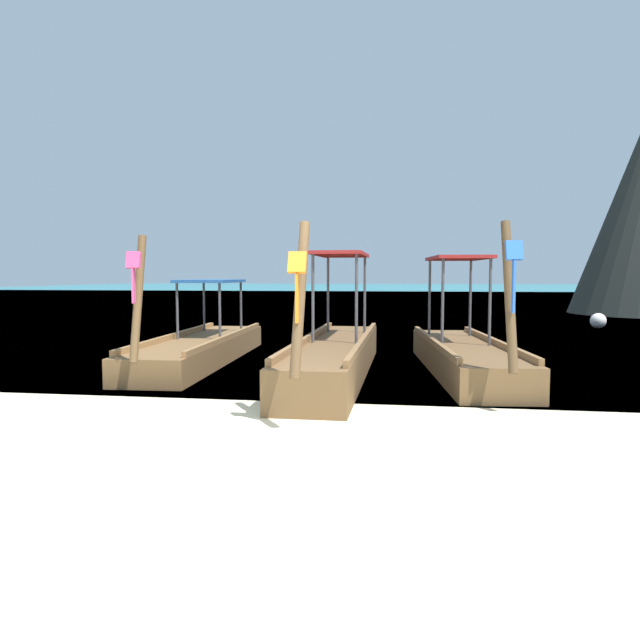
{
  "coord_description": "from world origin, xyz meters",
  "views": [
    {
      "loc": [
        1.45,
        -5.67,
        1.7
      ],
      "look_at": [
        0.0,
        4.03,
        0.96
      ],
      "focal_mm": 33.12,
      "sensor_mm": 36.0,
      "label": 1
    }
  ],
  "objects_px": {
    "longtail_boat_pink_ribbon": "(201,347)",
    "mooring_buoy_near": "(598,321)",
    "longtail_boat_orange_ribbon": "(336,355)",
    "longtail_boat_blue_ribbon": "(464,354)"
  },
  "relations": [
    {
      "from": "longtail_boat_pink_ribbon",
      "to": "mooring_buoy_near",
      "type": "relative_size",
      "value": 12.65
    },
    {
      "from": "mooring_buoy_near",
      "to": "longtail_boat_orange_ribbon",
      "type": "bearing_deg",
      "value": -125.65
    },
    {
      "from": "longtail_boat_pink_ribbon",
      "to": "mooring_buoy_near",
      "type": "height_order",
      "value": "longtail_boat_pink_ribbon"
    },
    {
      "from": "longtail_boat_pink_ribbon",
      "to": "longtail_boat_orange_ribbon",
      "type": "distance_m",
      "value": 3.09
    },
    {
      "from": "longtail_boat_pink_ribbon",
      "to": "longtail_boat_orange_ribbon",
      "type": "height_order",
      "value": "longtail_boat_orange_ribbon"
    },
    {
      "from": "longtail_boat_orange_ribbon",
      "to": "longtail_boat_blue_ribbon",
      "type": "relative_size",
      "value": 1.16
    },
    {
      "from": "longtail_boat_orange_ribbon",
      "to": "longtail_boat_pink_ribbon",
      "type": "bearing_deg",
      "value": 156.47
    },
    {
      "from": "longtail_boat_pink_ribbon",
      "to": "mooring_buoy_near",
      "type": "bearing_deg",
      "value": 41.39
    },
    {
      "from": "longtail_boat_pink_ribbon",
      "to": "longtail_boat_orange_ribbon",
      "type": "bearing_deg",
      "value": -23.53
    },
    {
      "from": "longtail_boat_pink_ribbon",
      "to": "longtail_boat_blue_ribbon",
      "type": "height_order",
      "value": "longtail_boat_blue_ribbon"
    }
  ]
}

